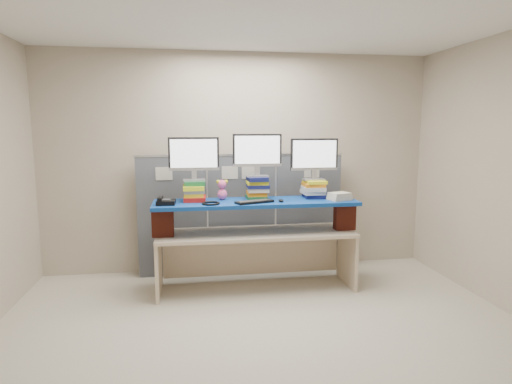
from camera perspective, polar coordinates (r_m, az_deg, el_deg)
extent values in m
cube|color=#B9AC98|center=(3.59, 1.44, 1.38)|extent=(5.00, 4.00, 2.80)
cube|color=beige|center=(4.01, 1.36, -18.82)|extent=(5.00, 4.00, 0.01)
cube|color=white|center=(3.69, 1.52, 23.45)|extent=(5.00, 4.00, 0.01)
cube|color=#4A4E57|center=(5.41, -11.09, -3.34)|extent=(0.85, 0.05, 1.50)
cube|color=#4A4E57|center=(5.44, -1.91, -3.11)|extent=(0.85, 0.05, 1.50)
cube|color=#4A4E57|center=(5.61, 6.93, -2.82)|extent=(0.85, 0.05, 1.50)
cube|color=silver|center=(5.34, -1.95, 4.96)|extent=(2.60, 0.06, 0.03)
cube|color=beige|center=(5.30, -12.17, 2.41)|extent=(0.20, 0.00, 0.16)
cube|color=beige|center=(5.31, -3.51, 2.60)|extent=(0.20, 0.00, 0.16)
cube|color=beige|center=(5.34, -0.84, 2.65)|extent=(0.20, 0.00, 0.16)
cube|color=beige|center=(5.50, 7.45, 2.75)|extent=(0.20, 0.00, 0.16)
cube|color=beige|center=(4.89, 0.00, -5.53)|extent=(2.23, 0.65, 0.04)
cube|color=beige|center=(4.94, -12.86, -9.69)|extent=(0.04, 0.60, 0.64)
cube|color=beige|center=(5.25, 12.04, -8.55)|extent=(0.04, 0.60, 0.64)
cube|color=maroon|center=(4.75, -12.32, -3.94)|extent=(0.23, 0.13, 0.32)
cube|color=maroon|center=(5.06, 11.73, -3.17)|extent=(0.23, 0.13, 0.32)
cube|color=navy|center=(4.81, 0.00, -1.42)|extent=(2.28, 0.57, 0.04)
cube|color=#B01714|center=(4.86, -8.14, -0.87)|extent=(0.25, 0.30, 0.05)
cube|color=yellow|center=(4.87, -8.27, -0.30)|extent=(0.22, 0.29, 0.04)
cube|color=beige|center=(4.86, -8.23, 0.14)|extent=(0.23, 0.27, 0.04)
cube|color=yellow|center=(4.84, -8.33, 0.61)|extent=(0.23, 0.29, 0.05)
cube|color=#1A6334|center=(4.85, -8.17, 1.22)|extent=(0.23, 0.27, 0.05)
cube|color=#1A6334|center=(4.92, 0.05, -0.69)|extent=(0.22, 0.28, 0.04)
cube|color=orange|center=(4.93, 0.05, -0.15)|extent=(0.23, 0.29, 0.05)
cube|color=beige|center=(4.91, 0.26, 0.36)|extent=(0.25, 0.29, 0.05)
cube|color=#11164C|center=(4.91, 0.21, 0.85)|extent=(0.25, 0.31, 0.04)
cube|color=yellow|center=(4.91, 0.14, 1.30)|extent=(0.25, 0.28, 0.04)
cube|color=#11164C|center=(4.89, 0.15, 1.79)|extent=(0.23, 0.29, 0.05)
cube|color=#11164C|center=(5.08, 7.69, -0.47)|extent=(0.24, 0.28, 0.05)
cube|color=beige|center=(5.07, 7.55, -0.01)|extent=(0.24, 0.28, 0.04)
cube|color=beige|center=(5.05, 7.64, 0.47)|extent=(0.26, 0.28, 0.05)
cube|color=orange|center=(5.05, 7.66, 0.97)|extent=(0.25, 0.28, 0.04)
cube|color=yellow|center=(5.05, 7.83, 1.38)|extent=(0.23, 0.28, 0.03)
cube|color=#A9A9AE|center=(4.84, -8.22, 1.59)|extent=(0.25, 0.16, 0.02)
cube|color=#A9A9AE|center=(4.83, -8.24, 2.28)|extent=(0.06, 0.04, 0.10)
cube|color=black|center=(4.81, -8.29, 5.06)|extent=(0.56, 0.04, 0.37)
cube|color=white|center=(4.79, -8.29, 5.04)|extent=(0.51, 0.00, 0.32)
cube|color=#A9A9AE|center=(4.89, 0.16, 2.17)|extent=(0.25, 0.16, 0.02)
cube|color=#A9A9AE|center=(4.89, 0.16, 2.85)|extent=(0.06, 0.04, 0.10)
cube|color=black|center=(4.87, 0.16, 5.59)|extent=(0.56, 0.04, 0.37)
cube|color=white|center=(4.85, 0.20, 5.58)|extent=(0.51, 0.00, 0.32)
cube|color=#A9A9AE|center=(5.05, 7.70, 1.67)|extent=(0.25, 0.16, 0.02)
cube|color=#A9A9AE|center=(5.04, 7.71, 2.33)|extent=(0.06, 0.04, 0.10)
cube|color=black|center=(5.02, 7.76, 4.99)|extent=(0.56, 0.04, 0.37)
cube|color=white|center=(5.00, 7.83, 4.98)|extent=(0.51, 0.00, 0.32)
cube|color=black|center=(4.67, -0.21, -1.32)|extent=(0.44, 0.28, 0.02)
cube|color=#2D2D30|center=(4.67, -0.21, -1.16)|extent=(0.38, 0.21, 0.00)
ellipsoid|color=black|center=(4.74, 3.36, -1.14)|extent=(0.09, 0.11, 0.03)
cube|color=black|center=(4.67, -11.91, -1.36)|extent=(0.20, 0.19, 0.05)
cube|color=#2D2D30|center=(4.66, -11.92, -1.01)|extent=(0.10, 0.10, 0.01)
cube|color=black|center=(4.67, -12.64, -0.86)|extent=(0.05, 0.18, 0.03)
torus|color=black|center=(4.61, -6.04, -1.50)|extent=(0.21, 0.21, 0.02)
ellipsoid|color=pink|center=(4.89, -4.53, -0.30)|extent=(0.11, 0.10, 0.13)
sphere|color=pink|center=(4.87, -4.54, 1.03)|extent=(0.10, 0.10, 0.10)
sphere|color=yellow|center=(4.86, -5.08, 1.37)|extent=(0.04, 0.04, 0.04)
sphere|color=yellow|center=(4.87, -4.01, 1.39)|extent=(0.04, 0.04, 0.04)
cube|color=beige|center=(4.95, 11.06, -0.89)|extent=(0.28, 0.25, 0.03)
cube|color=beige|center=(4.95, 11.07, -0.57)|extent=(0.27, 0.24, 0.03)
cube|color=beige|center=(4.95, 11.08, -0.24)|extent=(0.26, 0.22, 0.03)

